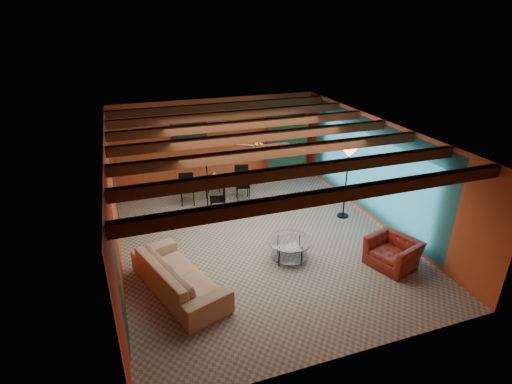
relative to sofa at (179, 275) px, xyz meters
name	(u,v)px	position (x,y,z in m)	size (l,w,h in m)	color
room	(257,145)	(2.18, 1.55, 2.00)	(6.52, 8.01, 2.71)	gray
sofa	(179,275)	(0.00, 0.00, 0.00)	(2.46, 0.96, 0.72)	tan
armchair	(393,252)	(4.55, -0.64, -0.04)	(1.00, 0.87, 0.65)	maroon
coffee_table	(290,250)	(2.51, 0.30, -0.11)	(0.98, 0.98, 0.50)	silver
dining_table	(215,185)	(1.67, 3.78, 0.16)	(2.02, 2.02, 1.05)	white
armoire	(284,146)	(4.38, 5.13, 0.67)	(1.18, 0.58, 2.07)	maroon
floor_lamp	(346,183)	(4.74, 1.75, 0.61)	(0.39, 0.39, 1.95)	black
ceiling_fan	(259,146)	(2.18, 1.43, 2.00)	(1.50, 1.50, 0.44)	#472614
painting	(189,134)	(1.28, 5.39, 1.29)	(1.05, 0.03, 0.65)	black
potted_plant	(285,108)	(4.38, 5.13, 1.94)	(0.41, 0.36, 0.46)	#26661E
vase	(214,165)	(1.67, 3.78, 0.79)	(0.19, 0.19, 0.20)	orange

